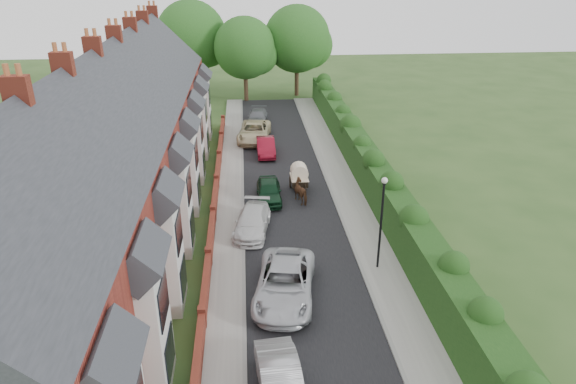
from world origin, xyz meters
name	(u,v)px	position (x,y,z in m)	size (l,w,h in m)	color
ground	(324,321)	(0.00, 0.00, 0.00)	(140.00, 140.00, 0.00)	#2D4C1E
road	(291,212)	(-0.50, 11.00, 0.01)	(6.00, 58.00, 0.02)	black
pavement_hedge_side	(354,209)	(3.60, 11.00, 0.06)	(2.20, 58.00, 0.12)	gray
pavement_house_side	(230,213)	(-4.35, 11.00, 0.06)	(1.70, 58.00, 0.12)	gray
kerb_hedge_side	(338,209)	(2.55, 11.00, 0.07)	(0.18, 58.00, 0.13)	gray
kerb_house_side	(243,213)	(-3.55, 11.00, 0.07)	(0.18, 58.00, 0.13)	gray
hedge	(383,186)	(5.40, 11.00, 1.60)	(2.10, 58.00, 2.85)	#113310
terrace_row	(112,157)	(-10.87, 9.98, 4.47)	(9.05, 40.50, 11.50)	#9B3527
garden_wall_row	(213,215)	(-5.35, 10.00, 0.46)	(0.35, 40.35, 1.10)	maroon
lamppost	(382,212)	(3.40, 4.00, 3.30)	(0.32, 0.32, 5.16)	black
tree_far_left	(248,49)	(-2.65, 40.08, 5.71)	(7.14, 6.80, 9.29)	#332316
tree_far_right	(300,41)	(3.39, 42.08, 6.31)	(7.98, 7.60, 10.31)	#332316
tree_far_back	(195,38)	(-8.59, 43.08, 6.62)	(8.40, 8.00, 10.82)	#332316
car_silver_a	(281,383)	(-2.24, -4.20, 0.71)	(1.50, 4.29, 1.41)	#98979C
car_silver_b	(285,283)	(-1.60, 1.93, 0.81)	(2.67, 5.80, 1.61)	silver
car_white	(252,222)	(-3.00, 8.56, 0.67)	(1.87, 4.60, 1.34)	silver
car_green	(269,191)	(-1.80, 12.88, 0.69)	(1.63, 4.05, 1.38)	black
car_red	(266,147)	(-1.60, 21.80, 0.68)	(1.44, 4.14, 1.36)	maroon
car_beige	(254,132)	(-2.44, 25.58, 0.80)	(2.65, 5.74, 1.60)	beige
car_grey	(257,117)	(-2.01, 30.63, 0.66)	(1.86, 4.58, 1.33)	slate
horse	(302,191)	(0.39, 12.42, 0.76)	(0.82, 1.79, 1.51)	#55341F
horse_cart	(299,175)	(0.39, 14.35, 1.13)	(1.24, 2.73, 1.97)	black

